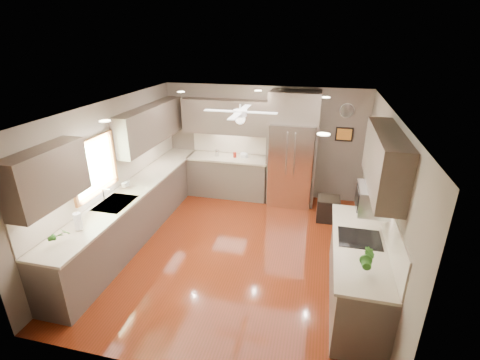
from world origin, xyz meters
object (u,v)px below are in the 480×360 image
at_px(bowl, 244,157).
at_px(paper_towel, 78,221).
at_px(refrigerator, 292,151).
at_px(potted_plant_left, 60,235).
at_px(canister_b, 217,153).
at_px(stool, 328,209).
at_px(potted_plant_right, 367,259).
at_px(soap_bottle, 126,184).
at_px(canister_d, 235,155).
at_px(microwave, 373,199).

relative_size(bowl, paper_towel, 0.74).
height_order(bowl, refrigerator, refrigerator).
distance_m(bowl, paper_towel, 3.93).
bearing_deg(potted_plant_left, canister_b, 76.77).
xyz_separation_m(refrigerator, paper_towel, (-2.64, -3.55, -0.11)).
bearing_deg(paper_towel, stool, 39.70).
relative_size(potted_plant_right, bowl, 1.66).
xyz_separation_m(potted_plant_right, paper_towel, (-3.87, 0.02, -0.03)).
distance_m(potted_plant_left, refrigerator, 4.73).
relative_size(soap_bottle, paper_towel, 0.64).
bearing_deg(bowl, refrigerator, -2.86).
height_order(canister_b, paper_towel, paper_towel).
relative_size(potted_plant_right, paper_towel, 1.23).
height_order(canister_d, microwave, microwave).
height_order(potted_plant_left, potted_plant_right, potted_plant_right).
relative_size(canister_d, paper_towel, 0.43).
relative_size(canister_d, refrigerator, 0.05).
xyz_separation_m(potted_plant_right, refrigerator, (-1.23, 3.57, 0.08)).
xyz_separation_m(canister_b, soap_bottle, (-1.06, -2.12, 0.02)).
relative_size(potted_plant_right, microwave, 0.60).
xyz_separation_m(bowl, microwave, (2.40, -2.76, 0.52)).
bearing_deg(paper_towel, microwave, 11.94).
height_order(potted_plant_left, refrigerator, refrigerator).
bearing_deg(stool, soap_bottle, -158.37).
bearing_deg(bowl, canister_b, -178.93).
bearing_deg(bowl, soap_bottle, -128.25).
xyz_separation_m(canister_d, potted_plant_left, (-1.35, -3.97, 0.08)).
bearing_deg(soap_bottle, potted_plant_left, -86.06).
height_order(canister_d, stool, canister_d).
height_order(canister_b, bowl, canister_b).
xyz_separation_m(canister_b, microwave, (3.03, -2.75, 0.47)).
relative_size(soap_bottle, potted_plant_left, 0.61).
bearing_deg(potted_plant_right, canister_b, 129.04).
relative_size(canister_d, potted_plant_right, 0.35).
relative_size(refrigerator, stool, 4.91).
bearing_deg(stool, potted_plant_left, -136.75).
bearing_deg(stool, paper_towel, -140.30).
height_order(refrigerator, paper_towel, refrigerator).
bearing_deg(potted_plant_left, refrigerator, 56.15).
bearing_deg(soap_bottle, microwave, -8.71).
height_order(soap_bottle, paper_towel, paper_towel).
xyz_separation_m(potted_plant_right, microwave, (0.10, 0.86, 0.37)).
height_order(refrigerator, stool, refrigerator).
xyz_separation_m(potted_plant_left, stool, (3.48, 3.27, -0.84)).
distance_m(canister_d, stool, 2.36).
bearing_deg(microwave, soap_bottle, 171.29).
xyz_separation_m(soap_bottle, bowl, (1.68, 2.14, -0.06)).
distance_m(canister_b, microwave, 4.12).
relative_size(canister_b, stool, 0.30).
bearing_deg(potted_plant_left, potted_plant_right, 5.31).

